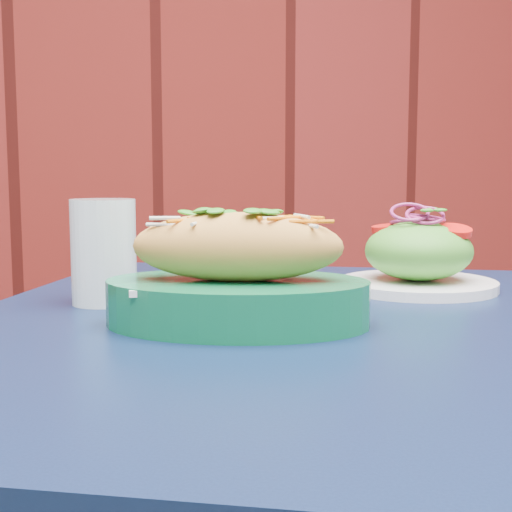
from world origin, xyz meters
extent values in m
cube|color=black|center=(0.45, 1.54, 0.73)|extent=(1.05, 1.05, 0.03)
cube|color=white|center=(0.34, 1.55, 0.79)|extent=(0.21, 0.14, 0.01)
ellipsoid|color=gold|center=(0.34, 1.55, 0.83)|extent=(0.21, 0.13, 0.07)
cylinder|color=white|center=(0.60, 1.70, 0.76)|extent=(0.19, 0.19, 0.01)
ellipsoid|color=#4C992D|center=(0.60, 1.70, 0.80)|extent=(0.13, 0.13, 0.07)
cylinder|color=red|center=(0.63, 1.67, 0.83)|extent=(0.04, 0.04, 0.01)
cylinder|color=red|center=(0.56, 1.73, 0.83)|extent=(0.04, 0.04, 0.01)
cylinder|color=red|center=(0.60, 1.74, 0.83)|extent=(0.04, 0.04, 0.01)
torus|color=#922060|center=(0.60, 1.70, 0.84)|extent=(0.05, 0.05, 0.00)
torus|color=#922060|center=(0.60, 1.70, 0.84)|extent=(0.05, 0.05, 0.00)
torus|color=#922060|center=(0.60, 1.70, 0.85)|extent=(0.05, 0.05, 0.00)
torus|color=#922060|center=(0.60, 1.70, 0.85)|extent=(0.05, 0.05, 0.00)
cylinder|color=silver|center=(0.21, 1.69, 0.81)|extent=(0.07, 0.07, 0.12)
camera|label=1|loc=(0.20, 0.89, 0.90)|focal=50.00mm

